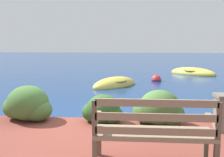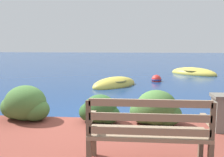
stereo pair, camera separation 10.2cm
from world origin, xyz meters
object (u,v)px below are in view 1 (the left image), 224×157
at_px(rowboat_mid, 193,73).
at_px(mooring_buoy, 156,80).
at_px(rowboat_nearest, 115,85).
at_px(park_bench, 154,130).

relative_size(rowboat_mid, mooring_buoy, 5.67).
relative_size(rowboat_nearest, mooring_buoy, 4.71).
bearing_deg(rowboat_mid, park_bench, 113.28).
bearing_deg(mooring_buoy, rowboat_nearest, -142.01).
bearing_deg(park_bench, mooring_buoy, 83.00).
height_order(rowboat_mid, mooring_buoy, rowboat_mid).
bearing_deg(rowboat_nearest, rowboat_mid, 176.10).
height_order(park_bench, rowboat_mid, park_bench).
relative_size(rowboat_nearest, rowboat_mid, 0.83).
bearing_deg(rowboat_mid, rowboat_nearest, 84.60).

